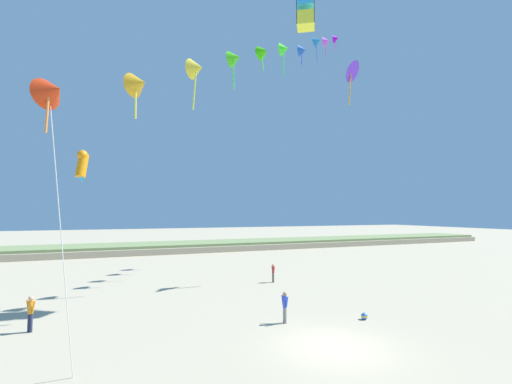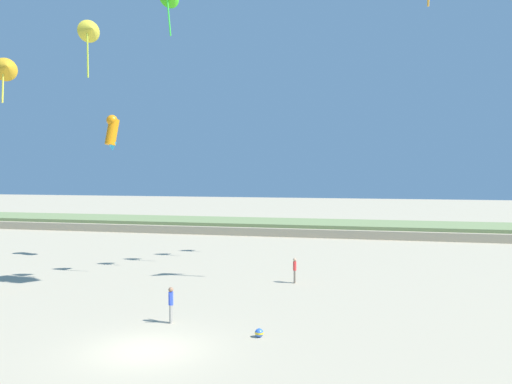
# 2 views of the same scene
# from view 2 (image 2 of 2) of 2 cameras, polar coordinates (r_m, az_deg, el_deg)

# --- Properties ---
(ground_plane) EXTENTS (240.00, 240.00, 0.00)m
(ground_plane) POSITION_cam_2_polar(r_m,az_deg,el_deg) (21.82, -11.46, -16.00)
(ground_plane) COLOR tan
(dune_ridge) EXTENTS (120.00, 9.77, 1.22)m
(dune_ridge) POSITION_cam_2_polar(r_m,az_deg,el_deg) (60.75, 5.28, -3.69)
(dune_ridge) COLOR tan
(dune_ridge) RESTS_ON ground
(person_near_right) EXTENTS (0.22, 0.57, 1.62)m
(person_near_right) POSITION_cam_2_polar(r_m,az_deg,el_deg) (25.01, -8.95, -11.40)
(person_near_right) COLOR gray
(person_near_right) RESTS_ON ground
(person_mid_center) EXTENTS (0.21, 0.54, 1.53)m
(person_mid_center) POSITION_cam_2_polar(r_m,az_deg,el_deg) (33.33, 4.10, -8.05)
(person_mid_center) COLOR #726656
(person_mid_center) RESTS_ON ground
(large_kite_mid_trail) EXTENTS (1.32, 1.44, 2.75)m
(large_kite_mid_trail) POSITION_cam_2_polar(r_m,az_deg,el_deg) (43.23, -14.91, 6.22)
(large_kite_mid_trail) COLOR orange
(beach_ball) EXTENTS (0.36, 0.36, 0.36)m
(beach_ball) POSITION_cam_2_polar(r_m,az_deg,el_deg) (22.90, 0.34, -14.61)
(beach_ball) COLOR blue
(beach_ball) RESTS_ON ground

